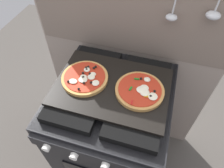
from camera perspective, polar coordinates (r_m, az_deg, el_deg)
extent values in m
plane|color=#4C4742|center=(1.76, 0.00, -19.93)|extent=(4.00, 4.00, 0.00)
cube|color=gray|center=(1.29, 4.32, 6.49)|extent=(1.10, 0.03, 1.55)
cube|color=gray|center=(1.06, 5.34, 20.94)|extent=(1.08, 0.00, 0.56)
ellipsoid|color=silver|center=(1.02, 16.36, 17.56)|extent=(0.05, 0.05, 0.03)
ellipsoid|color=silver|center=(1.02, 26.57, 16.90)|extent=(0.06, 0.05, 0.04)
cube|color=black|center=(1.37, 0.00, -13.60)|extent=(0.60, 0.60, 0.86)
cube|color=black|center=(1.01, 0.00, -2.65)|extent=(0.59, 0.59, 0.01)
cube|color=black|center=(1.02, -7.52, 0.04)|extent=(0.24, 0.51, 0.04)
cube|color=black|center=(0.97, 7.92, -3.56)|extent=(0.24, 0.51, 0.04)
cube|color=black|center=(0.92, -5.94, -19.63)|extent=(0.58, 0.02, 0.07)
cylinder|color=silver|center=(0.97, -18.01, -16.75)|extent=(0.04, 0.02, 0.04)
cylinder|color=silver|center=(0.93, -10.72, -19.41)|extent=(0.04, 0.02, 0.04)
cylinder|color=silver|center=(0.90, -1.95, -22.12)|extent=(0.04, 0.02, 0.04)
cube|color=black|center=(0.97, 0.00, -0.69)|extent=(0.54, 0.38, 0.02)
cylinder|color=tan|center=(0.99, -7.69, 1.60)|extent=(0.23, 0.23, 0.02)
cylinder|color=#B72D19|center=(0.98, -7.76, 2.03)|extent=(0.20, 0.20, 0.00)
ellipsoid|color=#F4EACC|center=(0.96, -8.16, 1.22)|extent=(0.04, 0.04, 0.01)
ellipsoid|color=#F4EACC|center=(0.97, -8.04, 2.05)|extent=(0.03, 0.03, 0.01)
ellipsoid|color=#F4EACC|center=(0.98, -5.44, 2.76)|extent=(0.03, 0.03, 0.01)
ellipsoid|color=#F4EACC|center=(1.00, -7.07, 4.03)|extent=(0.03, 0.03, 0.01)
ellipsoid|color=#F4EACC|center=(0.94, -4.65, 0.31)|extent=(0.03, 0.04, 0.01)
ellipsoid|color=#F4EACC|center=(0.96, -10.90, 0.75)|extent=(0.04, 0.03, 0.01)
ellipsoid|color=#F4EACC|center=(0.97, -5.82, 2.09)|extent=(0.04, 0.03, 0.01)
sphere|color=black|center=(0.98, -6.26, 2.92)|extent=(0.01, 0.01, 0.01)
sphere|color=black|center=(0.99, -8.17, 3.09)|extent=(0.01, 0.01, 0.01)
sphere|color=black|center=(1.01, -5.13, 4.53)|extent=(0.01, 0.01, 0.01)
sphere|color=black|center=(0.96, -12.22, 0.69)|extent=(0.01, 0.01, 0.01)
sphere|color=black|center=(0.92, -9.35, -1.37)|extent=(0.01, 0.01, 0.01)
sphere|color=black|center=(1.01, -7.31, 4.59)|extent=(0.01, 0.01, 0.01)
sphere|color=black|center=(0.94, -7.93, 0.28)|extent=(0.01, 0.01, 0.01)
sphere|color=black|center=(1.01, -6.69, 4.85)|extent=(0.01, 0.01, 0.01)
sphere|color=black|center=(0.97, -8.10, 1.87)|extent=(0.01, 0.01, 0.01)
sphere|color=black|center=(1.00, -7.12, 4.09)|extent=(0.01, 0.01, 0.01)
sphere|color=black|center=(0.94, -5.90, 0.47)|extent=(0.01, 0.01, 0.01)
sphere|color=black|center=(1.01, -4.59, 4.90)|extent=(0.01, 0.01, 0.01)
cylinder|color=#C18947|center=(0.94, 7.75, -1.87)|extent=(0.23, 0.23, 0.02)
cylinder|color=#B72D19|center=(0.93, 7.82, -1.45)|extent=(0.20, 0.20, 0.00)
ellipsoid|color=#F4EACC|center=(0.97, 9.85, 1.26)|extent=(0.03, 0.03, 0.01)
ellipsoid|color=#F4EACC|center=(0.91, 9.17, -2.31)|extent=(0.04, 0.05, 0.01)
ellipsoid|color=#F4EACC|center=(0.92, 8.14, -1.58)|extent=(0.04, 0.04, 0.01)
ellipsoid|color=#F4EACC|center=(0.91, 11.41, -3.43)|extent=(0.04, 0.04, 0.01)
ellipsoid|color=#F4EACC|center=(0.93, 9.08, -1.08)|extent=(0.04, 0.04, 0.01)
cube|color=#19721E|center=(0.96, 6.99, 1.42)|extent=(0.02, 0.01, 0.00)
cube|color=red|center=(0.88, 5.62, -5.18)|extent=(0.01, 0.02, 0.00)
sphere|color=black|center=(0.93, 11.92, -1.88)|extent=(0.01, 0.01, 0.01)
cube|color=gold|center=(0.90, 9.82, -3.45)|extent=(0.03, 0.01, 0.00)
sphere|color=black|center=(0.96, 8.18, 1.54)|extent=(0.01, 0.01, 0.01)
cube|color=#19721E|center=(0.92, 5.27, -1.27)|extent=(0.01, 0.03, 0.00)
sphere|color=black|center=(0.90, 10.80, -3.39)|extent=(0.01, 0.01, 0.01)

